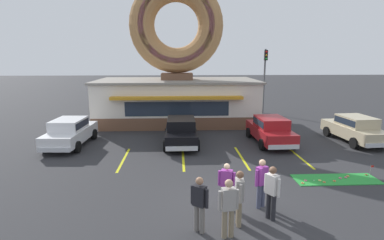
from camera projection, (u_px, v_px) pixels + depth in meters
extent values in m
plane|color=#2D2D30|center=(235.00, 205.00, 10.38)|extent=(160.00, 160.00, 0.00)
cube|color=brown|center=(177.00, 116.00, 23.88)|extent=(12.00, 6.00, 0.90)
cube|color=silver|center=(177.00, 96.00, 23.56)|extent=(12.00, 6.00, 2.30)
cube|color=gray|center=(177.00, 81.00, 23.31)|extent=(12.30, 6.30, 0.16)
cube|color=orange|center=(177.00, 98.00, 20.27)|extent=(9.00, 0.60, 0.20)
cube|color=#232D3D|center=(177.00, 109.00, 20.71)|extent=(7.20, 0.03, 1.00)
cube|color=brown|center=(177.00, 76.00, 23.24)|extent=(2.40, 1.80, 0.50)
torus|color=#B27F4C|center=(176.00, 25.00, 22.47)|extent=(7.10, 1.90, 7.10)
torus|color=#D8728C|center=(176.00, 25.00, 22.05)|extent=(6.25, 1.05, 6.24)
cube|color=green|center=(336.00, 179.00, 12.55)|extent=(3.51, 1.18, 0.03)
torus|color=brown|center=(366.00, 175.00, 12.96)|extent=(0.13, 0.13, 0.04)
torus|color=#D8667F|center=(306.00, 180.00, 12.36)|extent=(0.13, 0.13, 0.04)
torus|color=#D17F47|center=(324.00, 182.00, 12.20)|extent=(0.13, 0.13, 0.04)
torus|color=#D17F47|center=(348.00, 176.00, 12.82)|extent=(0.13, 0.13, 0.04)
torus|color=#D17F47|center=(303.00, 183.00, 12.10)|extent=(0.13, 0.13, 0.04)
torus|color=#D17F47|center=(334.00, 181.00, 12.32)|extent=(0.13, 0.13, 0.04)
torus|color=#E5C666|center=(320.00, 180.00, 12.37)|extent=(0.13, 0.13, 0.04)
torus|color=#D8667F|center=(340.00, 178.00, 12.60)|extent=(0.13, 0.13, 0.04)
torus|color=#D8667F|center=(346.00, 177.00, 12.67)|extent=(0.13, 0.13, 0.04)
sphere|color=white|center=(314.00, 180.00, 12.35)|extent=(0.04, 0.04, 0.04)
cylinder|color=silver|center=(370.00, 171.00, 12.65)|extent=(0.01, 0.01, 0.55)
cube|color=red|center=(372.00, 166.00, 12.61)|extent=(0.12, 0.01, 0.08)
cube|color=silver|center=(71.00, 134.00, 17.35)|extent=(1.99, 4.49, 0.68)
cube|color=silver|center=(69.00, 124.00, 17.08)|extent=(1.67, 2.18, 0.60)
cube|color=#232D3D|center=(69.00, 124.00, 17.07)|extent=(1.69, 2.10, 0.36)
cube|color=silver|center=(85.00, 129.00, 19.58)|extent=(1.67, 0.19, 0.24)
cube|color=silver|center=(54.00, 150.00, 15.22)|extent=(1.67, 0.19, 0.24)
cylinder|color=black|center=(66.00, 134.00, 18.76)|extent=(0.25, 0.65, 0.64)
cylinder|color=black|center=(94.00, 134.00, 18.75)|extent=(0.25, 0.65, 0.64)
cylinder|color=black|center=(45.00, 147.00, 16.09)|extent=(0.25, 0.65, 0.64)
cylinder|color=black|center=(77.00, 147.00, 16.08)|extent=(0.25, 0.65, 0.64)
cube|color=maroon|center=(270.00, 132.00, 17.85)|extent=(1.91, 4.46, 0.68)
cube|color=maroon|center=(271.00, 122.00, 17.57)|extent=(1.63, 2.15, 0.60)
cube|color=#232D3D|center=(271.00, 122.00, 17.57)|extent=(1.65, 2.07, 0.36)
cube|color=silver|center=(258.00, 128.00, 20.07)|extent=(1.67, 0.16, 0.24)
cube|color=silver|center=(284.00, 147.00, 15.72)|extent=(1.67, 0.16, 0.24)
cylinder|color=black|center=(249.00, 133.00, 19.18)|extent=(0.24, 0.65, 0.64)
cylinder|color=black|center=(276.00, 132.00, 19.32)|extent=(0.24, 0.65, 0.64)
cylinder|color=black|center=(262.00, 145.00, 16.52)|extent=(0.24, 0.65, 0.64)
cylinder|color=black|center=(293.00, 144.00, 16.66)|extent=(0.24, 0.65, 0.64)
cube|color=black|center=(181.00, 133.00, 17.59)|extent=(1.77, 4.40, 0.68)
cube|color=black|center=(181.00, 123.00, 17.31)|extent=(1.56, 2.10, 0.60)
cube|color=#232D3D|center=(181.00, 123.00, 17.31)|extent=(1.59, 2.02, 0.36)
cube|color=silver|center=(181.00, 129.00, 19.82)|extent=(1.67, 0.10, 0.24)
cube|color=silver|center=(182.00, 149.00, 15.45)|extent=(1.67, 0.10, 0.24)
cylinder|color=black|center=(167.00, 133.00, 18.95)|extent=(0.22, 0.64, 0.64)
cylinder|color=black|center=(195.00, 133.00, 19.03)|extent=(0.22, 0.64, 0.64)
cylinder|color=black|center=(165.00, 146.00, 16.28)|extent=(0.22, 0.64, 0.64)
cylinder|color=black|center=(198.00, 145.00, 16.36)|extent=(0.22, 0.64, 0.64)
cube|color=#BCAD89|center=(354.00, 131.00, 18.16)|extent=(2.07, 4.51, 0.68)
cube|color=#BCAD89|center=(357.00, 121.00, 17.88)|extent=(1.70, 2.20, 0.60)
cube|color=#232D3D|center=(357.00, 121.00, 17.88)|extent=(1.72, 2.12, 0.36)
cube|color=silver|center=(332.00, 127.00, 20.37)|extent=(1.67, 0.22, 0.24)
cube|color=silver|center=(380.00, 145.00, 16.04)|extent=(1.67, 0.22, 0.24)
cylinder|color=black|center=(327.00, 132.00, 19.45)|extent=(0.26, 0.65, 0.64)
cylinder|color=black|center=(352.00, 131.00, 19.65)|extent=(0.26, 0.65, 0.64)
cylinder|color=black|center=(354.00, 143.00, 16.80)|extent=(0.26, 0.65, 0.64)
cylinder|color=black|center=(383.00, 142.00, 17.00)|extent=(0.26, 0.65, 0.64)
cylinder|color=#7F7056|center=(231.00, 223.00, 8.47)|extent=(0.15, 0.15, 0.86)
cylinder|color=#7F7056|center=(224.00, 224.00, 8.43)|extent=(0.15, 0.15, 0.86)
cube|color=gray|center=(229.00, 199.00, 8.30)|extent=(0.41, 0.29, 0.63)
cylinder|color=gray|center=(237.00, 199.00, 8.35)|extent=(0.10, 0.10, 0.58)
cylinder|color=gray|center=(220.00, 201.00, 8.25)|extent=(0.10, 0.10, 0.58)
sphere|color=tan|center=(229.00, 183.00, 8.20)|extent=(0.23, 0.23, 0.23)
cylinder|color=#474C66|center=(263.00, 195.00, 10.22)|extent=(0.15, 0.15, 0.84)
cylinder|color=#474C66|center=(259.00, 196.00, 10.11)|extent=(0.15, 0.15, 0.84)
cube|color=#8C3393|center=(262.00, 176.00, 10.02)|extent=(0.45, 0.41, 0.62)
cylinder|color=#8C3393|center=(267.00, 175.00, 10.17)|extent=(0.10, 0.10, 0.57)
cylinder|color=#8C3393|center=(257.00, 178.00, 9.88)|extent=(0.10, 0.10, 0.57)
sphere|color=tan|center=(262.00, 163.00, 9.93)|extent=(0.23, 0.23, 0.23)
cylinder|color=#7F7056|center=(229.00, 197.00, 10.15)|extent=(0.15, 0.15, 0.77)
cylinder|color=#7F7056|center=(223.00, 196.00, 10.21)|extent=(0.15, 0.15, 0.77)
cube|color=#8C3393|center=(227.00, 178.00, 10.04)|extent=(0.44, 0.36, 0.56)
cylinder|color=#8C3393|center=(234.00, 180.00, 9.97)|extent=(0.10, 0.10, 0.52)
cylinder|color=#8C3393|center=(219.00, 178.00, 10.13)|extent=(0.10, 0.10, 0.52)
sphere|color=beige|center=(227.00, 166.00, 9.96)|extent=(0.21, 0.21, 0.21)
cylinder|color=#232328|center=(273.00, 208.00, 9.33)|extent=(0.15, 0.15, 0.86)
cylinder|color=#232328|center=(268.00, 205.00, 9.49)|extent=(0.15, 0.15, 0.86)
cube|color=silver|center=(272.00, 184.00, 9.26)|extent=(0.41, 0.45, 0.63)
cylinder|color=silver|center=(279.00, 188.00, 9.06)|extent=(0.10, 0.10, 0.58)
cylinder|color=silver|center=(266.00, 183.00, 9.46)|extent=(0.10, 0.10, 0.58)
sphere|color=brown|center=(273.00, 170.00, 9.16)|extent=(0.23, 0.23, 0.23)
cylinder|color=#7F7056|center=(239.00, 214.00, 8.98)|extent=(0.15, 0.15, 0.86)
cylinder|color=#7F7056|center=(238.00, 210.00, 9.17)|extent=(0.15, 0.15, 0.86)
cube|color=gray|center=(240.00, 189.00, 8.93)|extent=(0.27, 0.40, 0.63)
cylinder|color=gray|center=(241.00, 194.00, 8.69)|extent=(0.10, 0.10, 0.58)
cylinder|color=gray|center=(238.00, 187.00, 9.18)|extent=(0.10, 0.10, 0.58)
sphere|color=brown|center=(240.00, 175.00, 8.83)|extent=(0.23, 0.23, 0.23)
cylinder|color=slate|center=(202.00, 220.00, 8.66)|extent=(0.15, 0.15, 0.84)
cylinder|color=slate|center=(196.00, 218.00, 8.77)|extent=(0.15, 0.15, 0.84)
cube|color=black|center=(199.00, 196.00, 8.57)|extent=(0.45, 0.42, 0.61)
cylinder|color=black|center=(207.00, 199.00, 8.44)|extent=(0.10, 0.10, 0.56)
cylinder|color=black|center=(192.00, 194.00, 8.71)|extent=(0.10, 0.10, 0.56)
sphere|color=#9E7051|center=(200.00, 181.00, 8.48)|extent=(0.22, 0.22, 0.22)
cylinder|color=#1E662D|center=(259.00, 123.00, 21.33)|extent=(0.56, 0.56, 0.95)
torus|color=#123D1B|center=(259.00, 116.00, 21.24)|extent=(0.57, 0.57, 0.05)
cylinder|color=#595B60|center=(264.00, 82.00, 27.32)|extent=(0.16, 0.16, 5.80)
cube|color=black|center=(266.00, 55.00, 26.66)|extent=(0.28, 0.24, 0.90)
sphere|color=red|center=(267.00, 52.00, 26.49)|extent=(0.18, 0.18, 0.18)
sphere|color=orange|center=(266.00, 55.00, 26.55)|extent=(0.18, 0.18, 0.18)
sphere|color=green|center=(266.00, 59.00, 26.61)|extent=(0.18, 0.18, 0.18)
cube|color=yellow|center=(124.00, 159.00, 15.05)|extent=(0.12, 3.60, 0.01)
cube|color=yellow|center=(183.00, 159.00, 15.19)|extent=(0.12, 3.60, 0.01)
cube|color=yellow|center=(242.00, 158.00, 15.33)|extent=(0.12, 3.60, 0.01)
cube|color=yellow|center=(299.00, 157.00, 15.47)|extent=(0.12, 3.60, 0.01)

